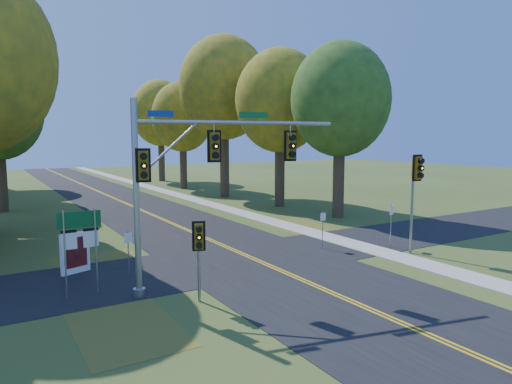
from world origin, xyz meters
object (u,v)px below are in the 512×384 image
traffic_mast (190,170)px  info_kiosk (75,253)px  east_signal_pole (416,179)px  route_sign_cluster (80,235)px

traffic_mast → info_kiosk: 6.93m
east_signal_pole → traffic_mast: bearing=-175.5°
info_kiosk → east_signal_pole: bearing=-40.7°
east_signal_pole → route_sign_cluster: 15.68m
traffic_mast → route_sign_cluster: bearing=169.6°
traffic_mast → info_kiosk: size_ratio=4.36×
traffic_mast → route_sign_cluster: (-3.69, 1.56, -2.34)m
route_sign_cluster → info_kiosk: 3.51m
traffic_mast → info_kiosk: (-3.36, 4.77, -3.74)m
traffic_mast → east_signal_pole: (11.78, -0.57, -0.84)m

